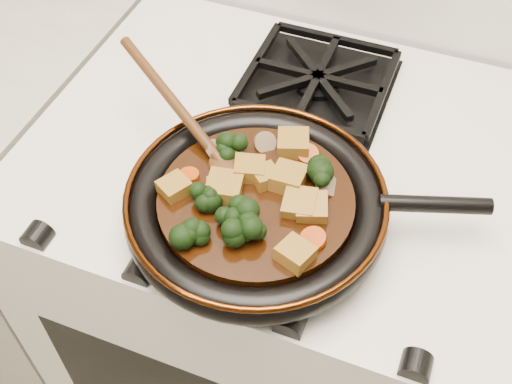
% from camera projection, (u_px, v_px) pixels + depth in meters
% --- Properties ---
extents(stove, '(0.76, 0.60, 0.90)m').
position_uv_depth(stove, '(280.00, 301.00, 1.30)').
color(stove, silver).
rests_on(stove, ground).
extents(burner_grate_front, '(0.23, 0.23, 0.03)m').
position_uv_depth(burner_grate_front, '(254.00, 209.00, 0.86)').
color(burner_grate_front, black).
rests_on(burner_grate_front, stove).
extents(burner_grate_back, '(0.23, 0.23, 0.03)m').
position_uv_depth(burner_grate_back, '(317.00, 81.00, 1.03)').
color(burner_grate_back, black).
rests_on(burner_grate_back, stove).
extents(skillet, '(0.45, 0.34, 0.05)m').
position_uv_depth(skillet, '(258.00, 205.00, 0.82)').
color(skillet, black).
rests_on(skillet, burner_grate_front).
extents(braising_sauce, '(0.25, 0.25, 0.02)m').
position_uv_depth(braising_sauce, '(256.00, 203.00, 0.82)').
color(braising_sauce, black).
rests_on(braising_sauce, skillet).
extents(tofu_cube_0, '(0.05, 0.05, 0.03)m').
position_uv_depth(tofu_cube_0, '(312.00, 208.00, 0.79)').
color(tofu_cube_0, olive).
rests_on(tofu_cube_0, braising_sauce).
extents(tofu_cube_1, '(0.05, 0.05, 0.03)m').
position_uv_depth(tofu_cube_1, '(295.00, 254.00, 0.75)').
color(tofu_cube_1, olive).
rests_on(tofu_cube_1, braising_sauce).
extents(tofu_cube_2, '(0.05, 0.05, 0.03)m').
position_uv_depth(tofu_cube_2, '(249.00, 169.00, 0.83)').
color(tofu_cube_2, olive).
rests_on(tofu_cube_2, braising_sauce).
extents(tofu_cube_3, '(0.05, 0.05, 0.03)m').
position_uv_depth(tofu_cube_3, '(300.00, 204.00, 0.79)').
color(tofu_cube_3, olive).
rests_on(tofu_cube_3, braising_sauce).
extents(tofu_cube_4, '(0.05, 0.05, 0.02)m').
position_uv_depth(tofu_cube_4, '(174.00, 187.00, 0.81)').
color(tofu_cube_4, olive).
rests_on(tofu_cube_4, braising_sauce).
extents(tofu_cube_5, '(0.05, 0.05, 0.02)m').
position_uv_depth(tofu_cube_5, '(265.00, 176.00, 0.83)').
color(tofu_cube_5, olive).
rests_on(tofu_cube_5, braising_sauce).
extents(tofu_cube_6, '(0.05, 0.06, 0.03)m').
position_uv_depth(tofu_cube_6, '(224.00, 188.00, 0.81)').
color(tofu_cube_6, olive).
rests_on(tofu_cube_6, braising_sauce).
extents(tofu_cube_7, '(0.05, 0.06, 0.03)m').
position_uv_depth(tofu_cube_7, '(293.00, 144.00, 0.86)').
color(tofu_cube_7, olive).
rests_on(tofu_cube_7, braising_sauce).
extents(tofu_cube_8, '(0.04, 0.05, 0.03)m').
position_uv_depth(tofu_cube_8, '(289.00, 178.00, 0.82)').
color(tofu_cube_8, olive).
rests_on(tofu_cube_8, braising_sauce).
extents(tofu_cube_9, '(0.05, 0.05, 0.02)m').
position_uv_depth(tofu_cube_9, '(220.00, 192.00, 0.81)').
color(tofu_cube_9, olive).
rests_on(tofu_cube_9, braising_sauce).
extents(broccoli_floret_0, '(0.07, 0.08, 0.06)m').
position_uv_depth(broccoli_floret_0, '(230.00, 152.00, 0.85)').
color(broccoli_floret_0, black).
rests_on(broccoli_floret_0, braising_sauce).
extents(broccoli_floret_1, '(0.09, 0.09, 0.06)m').
position_uv_depth(broccoli_floret_1, '(209.00, 196.00, 0.80)').
color(broccoli_floret_1, black).
rests_on(broccoli_floret_1, braising_sauce).
extents(broccoli_floret_2, '(0.09, 0.08, 0.06)m').
position_uv_depth(broccoli_floret_2, '(192.00, 234.00, 0.76)').
color(broccoli_floret_2, black).
rests_on(broccoli_floret_2, braising_sauce).
extents(broccoli_floret_3, '(0.09, 0.09, 0.07)m').
position_uv_depth(broccoli_floret_3, '(325.00, 179.00, 0.82)').
color(broccoli_floret_3, black).
rests_on(broccoli_floret_3, braising_sauce).
extents(broccoli_floret_4, '(0.08, 0.07, 0.06)m').
position_uv_depth(broccoli_floret_4, '(247.00, 232.00, 0.76)').
color(broccoli_floret_4, black).
rests_on(broccoli_floret_4, braising_sauce).
extents(broccoli_floret_5, '(0.09, 0.08, 0.07)m').
position_uv_depth(broccoli_floret_5, '(238.00, 215.00, 0.78)').
color(broccoli_floret_5, black).
rests_on(broccoli_floret_5, braising_sauce).
extents(carrot_coin_0, '(0.03, 0.03, 0.02)m').
position_uv_depth(carrot_coin_0, '(307.00, 154.00, 0.85)').
color(carrot_coin_0, '#A63504').
rests_on(carrot_coin_0, braising_sauce).
extents(carrot_coin_1, '(0.03, 0.03, 0.01)m').
position_uv_depth(carrot_coin_1, '(225.00, 155.00, 0.85)').
color(carrot_coin_1, '#A63504').
rests_on(carrot_coin_1, braising_sauce).
extents(carrot_coin_2, '(0.03, 0.03, 0.01)m').
position_uv_depth(carrot_coin_2, '(189.00, 175.00, 0.83)').
color(carrot_coin_2, '#A63504').
rests_on(carrot_coin_2, braising_sauce).
extents(carrot_coin_3, '(0.03, 0.03, 0.01)m').
position_uv_depth(carrot_coin_3, '(219.00, 185.00, 0.82)').
color(carrot_coin_3, '#A63504').
rests_on(carrot_coin_3, braising_sauce).
extents(carrot_coin_4, '(0.03, 0.03, 0.02)m').
position_uv_depth(carrot_coin_4, '(313.00, 239.00, 0.76)').
color(carrot_coin_4, '#A63504').
rests_on(carrot_coin_4, braising_sauce).
extents(mushroom_slice_0, '(0.04, 0.04, 0.03)m').
position_uv_depth(mushroom_slice_0, '(265.00, 142.00, 0.86)').
color(mushroom_slice_0, brown).
rests_on(mushroom_slice_0, braising_sauce).
extents(mushroom_slice_1, '(0.04, 0.04, 0.03)m').
position_uv_depth(mushroom_slice_1, '(326.00, 183.00, 0.82)').
color(mushroom_slice_1, brown).
rests_on(mushroom_slice_1, braising_sauce).
extents(mushroom_slice_2, '(0.04, 0.04, 0.03)m').
position_uv_depth(mushroom_slice_2, '(217.00, 151.00, 0.85)').
color(mushroom_slice_2, brown).
rests_on(mushroom_slice_2, braising_sauce).
extents(wooden_spoon, '(0.15, 0.11, 0.25)m').
position_uv_depth(wooden_spoon, '(194.00, 128.00, 0.86)').
color(wooden_spoon, '#41230D').
rests_on(wooden_spoon, braising_sauce).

